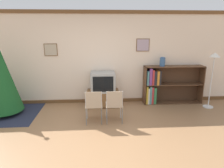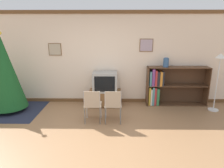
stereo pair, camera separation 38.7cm
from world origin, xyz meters
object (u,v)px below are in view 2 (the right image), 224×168
at_px(folding_chair_right, 113,104).
at_px(standing_lamp, 219,67).
at_px(tv_console, 105,98).
at_px(christmas_tree, 5,73).
at_px(television, 105,82).
at_px(bookshelf, 165,86).
at_px(folding_chair_left, 93,104).
at_px(vase, 166,62).

relative_size(folding_chair_right, standing_lamp, 0.52).
height_order(folding_chair_right, standing_lamp, standing_lamp).
distance_m(tv_console, standing_lamp, 3.21).
distance_m(christmas_tree, television, 2.68).
xyz_separation_m(tv_console, television, (-0.00, -0.00, 0.50)).
height_order(tv_console, television, television).
bearing_deg(bookshelf, standing_lamp, -19.42).
distance_m(bookshelf, standing_lamp, 1.48).
distance_m(folding_chair_left, standing_lamp, 3.46).
bearing_deg(vase, christmas_tree, -173.07).
bearing_deg(standing_lamp, folding_chair_left, -165.89).
distance_m(television, vase, 1.82).
relative_size(christmas_tree, television, 3.08).
relative_size(folding_chair_left, bookshelf, 0.47).
bearing_deg(tv_console, standing_lamp, -6.33).
bearing_deg(standing_lamp, vase, 162.00).
bearing_deg(bookshelf, vase, -150.35).
distance_m(christmas_tree, tv_console, 2.79).
bearing_deg(christmas_tree, standing_lamp, 1.09).
height_order(christmas_tree, folding_chair_right, christmas_tree).
relative_size(christmas_tree, folding_chair_left, 2.60).
bearing_deg(television, christmas_tree, -170.45).
xyz_separation_m(folding_chair_left, bookshelf, (2.02, 1.27, 0.09)).
height_order(television, folding_chair_right, television).
height_order(tv_console, vase, vase).
distance_m(christmas_tree, folding_chair_left, 2.56).
bearing_deg(standing_lamp, tv_console, 173.67).
relative_size(folding_chair_right, bookshelf, 0.47).
bearing_deg(bookshelf, tv_console, -176.52).
xyz_separation_m(tv_console, vase, (1.73, 0.09, 1.05)).
relative_size(folding_chair_left, vase, 3.10).
distance_m(television, standing_lamp, 3.09).
bearing_deg(christmas_tree, television, 9.55).
relative_size(television, bookshelf, 0.39).
bearing_deg(bookshelf, christmas_tree, -172.84).
relative_size(bookshelf, standing_lamp, 1.12).
xyz_separation_m(christmas_tree, bookshelf, (4.40, 0.55, -0.51)).
xyz_separation_m(television, standing_lamp, (3.03, -0.33, 0.49)).
height_order(christmas_tree, vase, christmas_tree).
bearing_deg(christmas_tree, folding_chair_left, -16.71).
relative_size(christmas_tree, tv_console, 2.33).
xyz_separation_m(tv_console, standing_lamp, (3.03, -0.34, 0.99)).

